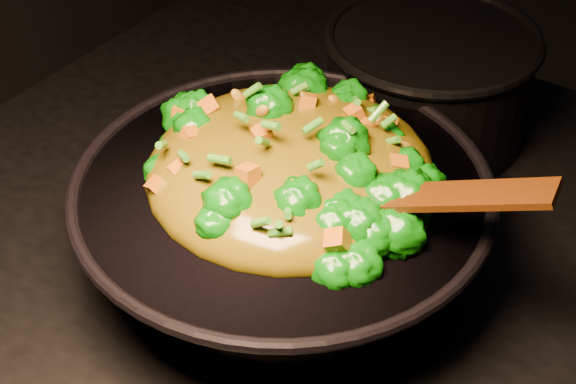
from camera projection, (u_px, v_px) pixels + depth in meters
The scene contains 4 objects.
wok at pixel (282, 229), 0.91m from camera, with size 0.41×0.41×0.11m, color black, non-canonical shape.
stir_fry at pixel (291, 135), 0.85m from camera, with size 0.29×0.29×0.10m, color #0C6D07, non-canonical shape.
spatula at pixel (415, 197), 0.79m from camera, with size 0.26×0.04×0.01m, color #371503.
back_pot at pixel (428, 83), 1.09m from camera, with size 0.25×0.25×0.14m, color black.
Camera 1 is at (0.28, -0.61, 1.57)m, focal length 55.00 mm.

